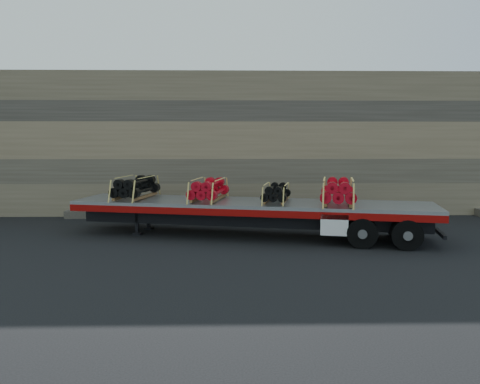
# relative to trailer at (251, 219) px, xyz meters

# --- Properties ---
(ground) EXTENTS (120.00, 120.00, 0.00)m
(ground) POSITION_rel_trailer_xyz_m (-0.07, -0.23, -0.69)
(ground) COLOR black
(ground) RESTS_ON ground
(rock_wall) EXTENTS (44.00, 3.00, 7.00)m
(rock_wall) POSITION_rel_trailer_xyz_m (-0.07, 6.27, 2.81)
(rock_wall) COLOR #7A6B54
(rock_wall) RESTS_ON ground
(trailer) EXTENTS (14.03, 5.59, 1.38)m
(trailer) POSITION_rel_trailer_xyz_m (0.00, 0.00, 0.00)
(trailer) COLOR #9D9FA4
(trailer) RESTS_ON ground
(bundle_front) EXTENTS (1.67, 2.57, 0.84)m
(bundle_front) POSITION_rel_trailer_xyz_m (-4.62, 1.03, 1.11)
(bundle_front) COLOR black
(bundle_front) RESTS_ON trailer
(bundle_midfront) EXTENTS (1.60, 2.46, 0.80)m
(bundle_midfront) POSITION_rel_trailer_xyz_m (-1.64, 0.36, 1.09)
(bundle_midfront) COLOR red
(bundle_midfront) RESTS_ON trailer
(bundle_midrear) EXTENTS (1.32, 2.03, 0.66)m
(bundle_midrear) POSITION_rel_trailer_xyz_m (0.96, -0.21, 1.02)
(bundle_midrear) COLOR black
(bundle_midrear) RESTS_ON trailer
(bundle_rear) EXTENTS (1.76, 2.71, 0.89)m
(bundle_rear) POSITION_rel_trailer_xyz_m (3.22, -0.72, 1.13)
(bundle_rear) COLOR red
(bundle_rear) RESTS_ON trailer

